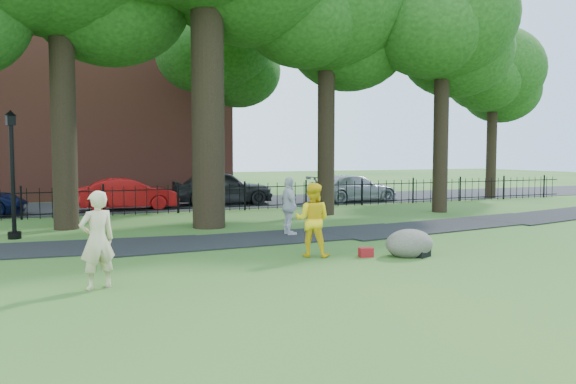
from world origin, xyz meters
name	(u,v)px	position (x,y,z in m)	size (l,w,h in m)	color
ground	(290,265)	(0.00, 0.00, 0.00)	(120.00, 120.00, 0.00)	#2C5A1F
footpath	(269,238)	(1.00, 3.90, 0.00)	(36.00, 2.60, 0.03)	black
street	(160,205)	(0.00, 16.00, 0.00)	(80.00, 7.00, 0.02)	black
iron_fence	(178,199)	(0.00, 12.00, 0.60)	(44.00, 0.04, 1.20)	black
brick_building	(65,94)	(-4.00, 24.00, 6.00)	(18.00, 8.00, 12.00)	brown
woman	(97,240)	(-4.21, -0.61, 0.92)	(0.67, 0.44, 1.85)	beige
man	(312,220)	(0.93, 0.77, 0.91)	(0.88, 0.69, 1.82)	yellow
pedestrian	(289,206)	(1.78, 4.20, 0.90)	(1.06, 0.44, 1.81)	silver
boulder	(409,241)	(3.15, -0.14, 0.36)	(1.25, 0.94, 0.73)	#5D594E
lamppost	(13,176)	(-5.99, 6.82, 1.87)	(0.38, 0.38, 3.81)	black
backpack	(422,250)	(3.36, -0.36, 0.16)	(0.44, 0.27, 0.33)	black
red_bag	(366,252)	(2.10, 0.17, 0.11)	(0.33, 0.21, 0.23)	maroon
red_sedan	(128,194)	(-1.76, 14.12, 0.71)	(1.50, 4.31, 1.42)	#A40C0D
grey_car	(222,188)	(2.86, 15.02, 0.84)	(1.99, 4.95, 1.69)	black
silver_car	(354,188)	(9.61, 13.85, 0.70)	(1.97, 4.84, 1.40)	#9C9EA4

